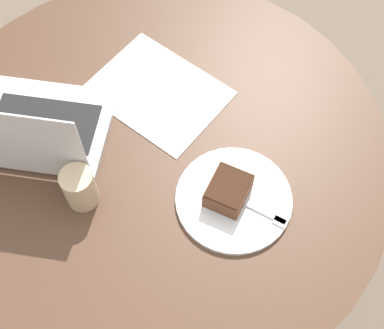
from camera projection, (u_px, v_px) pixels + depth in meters
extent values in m
plane|color=#6B5B4C|center=(166.00, 252.00, 1.89)|extent=(12.00, 12.00, 0.00)
cylinder|color=#4C3323|center=(166.00, 251.00, 1.88)|extent=(0.53, 0.53, 0.02)
cylinder|color=#4C3323|center=(161.00, 211.00, 1.57)|extent=(0.14, 0.14, 0.68)
cylinder|color=#4C3323|center=(153.00, 150.00, 1.26)|extent=(1.12, 1.12, 0.03)
cube|color=white|center=(158.00, 92.00, 1.32)|extent=(0.33, 0.27, 0.00)
cylinder|color=silver|center=(234.00, 199.00, 1.18)|extent=(0.26, 0.26, 0.01)
cube|color=brown|center=(228.00, 191.00, 1.15)|extent=(0.11, 0.12, 0.05)
cube|color=#351E13|center=(229.00, 186.00, 1.13)|extent=(0.10, 0.11, 0.00)
cube|color=silver|center=(250.00, 205.00, 1.16)|extent=(0.17, 0.05, 0.00)
cube|color=silver|center=(280.00, 221.00, 1.14)|extent=(0.03, 0.03, 0.00)
cylinder|color=#C6AD89|center=(80.00, 188.00, 1.14)|extent=(0.07, 0.07, 0.10)
cube|color=silver|center=(45.00, 126.00, 1.27)|extent=(0.39, 0.37, 0.02)
cube|color=black|center=(44.00, 123.00, 1.26)|extent=(0.28, 0.26, 0.00)
cube|color=silver|center=(13.00, 144.00, 1.10)|extent=(0.25, 0.17, 0.23)
cube|color=black|center=(14.00, 142.00, 1.10)|extent=(0.24, 0.16, 0.21)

